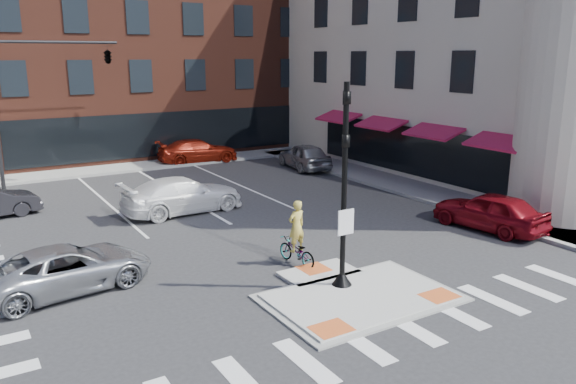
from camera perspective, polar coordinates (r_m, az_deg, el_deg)
ground at (r=16.88m, az=6.30°, el=-10.14°), size 120.00×120.00×0.00m
refuge_island at (r=16.67m, az=6.86°, el=-10.28°), size 5.40×4.65×0.13m
sidewalk_e at (r=30.81m, az=10.89°, el=0.91°), size 3.00×24.00×0.15m
sidewalk_n at (r=36.98m, az=-11.08°, el=3.05°), size 26.00×3.00×0.15m
building_n at (r=45.87m, az=-16.09°, el=14.53°), size 24.40×18.40×15.50m
building_e at (r=39.06m, az=22.07°, el=14.65°), size 21.90×23.90×17.70m
building_far_left at (r=64.39m, az=-27.00°, el=10.74°), size 10.00×12.00×10.00m
building_far_right at (r=68.68m, az=-16.18°, el=12.62°), size 12.00×12.00×12.00m
signal_pole at (r=16.37m, az=5.68°, el=-2.11°), size 0.60×0.60×5.98m
mast_arm_signal at (r=30.73m, az=-20.49°, el=11.82°), size 6.10×2.24×8.00m
silver_suv at (r=17.95m, az=-21.48°, el=-7.23°), size 5.17×2.94×1.36m
red_sedan at (r=23.71m, az=19.80°, el=-1.82°), size 2.40×4.73×1.54m
white_pickup at (r=25.18m, az=-10.65°, el=-0.30°), size 5.54×2.53×1.57m
bg_car_silver at (r=34.30m, az=1.67°, el=3.68°), size 2.46×4.82×1.57m
bg_car_red at (r=36.82m, az=-9.15°, el=4.15°), size 5.32×2.57×1.49m
cyclist at (r=18.68m, az=0.86°, el=-5.20°), size 0.84×1.80×2.20m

